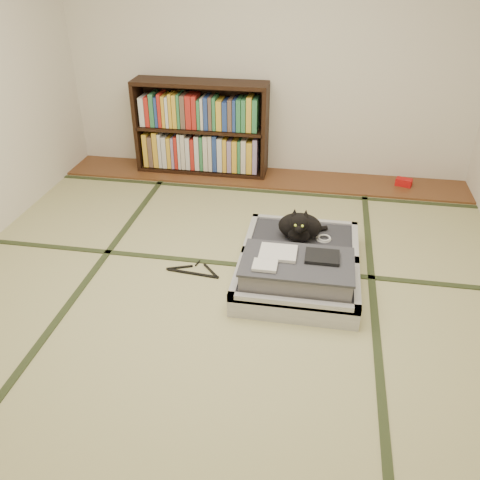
# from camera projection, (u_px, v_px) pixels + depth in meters

# --- Properties ---
(floor) EXTENTS (4.50, 4.50, 0.00)m
(floor) POSITION_uv_depth(u_px,v_px,m) (224.00, 297.00, 3.45)
(floor) COLOR #C3B982
(floor) RESTS_ON ground
(wood_strip) EXTENTS (4.00, 0.50, 0.02)m
(wood_strip) POSITION_uv_depth(u_px,v_px,m) (263.00, 178.00, 5.14)
(wood_strip) COLOR brown
(wood_strip) RESTS_ON ground
(red_item) EXTENTS (0.17, 0.13, 0.07)m
(red_item) POSITION_uv_depth(u_px,v_px,m) (404.00, 182.00, 4.94)
(red_item) COLOR red
(red_item) RESTS_ON wood_strip
(room_shell) EXTENTS (4.50, 4.50, 4.50)m
(room_shell) POSITION_uv_depth(u_px,v_px,m) (220.00, 77.00, 2.70)
(room_shell) COLOR white
(room_shell) RESTS_ON ground
(tatami_borders) EXTENTS (4.00, 4.50, 0.01)m
(tatami_borders) POSITION_uv_depth(u_px,v_px,m) (237.00, 258.00, 3.87)
(tatami_borders) COLOR #2D381E
(tatami_borders) RESTS_ON ground
(bookcase) EXTENTS (1.32, 0.30, 0.92)m
(bookcase) POSITION_uv_depth(u_px,v_px,m) (201.00, 130.00, 5.07)
(bookcase) COLOR black
(bookcase) RESTS_ON wood_strip
(suitcase) EXTENTS (0.83, 1.11, 0.33)m
(suitcase) POSITION_uv_depth(u_px,v_px,m) (298.00, 266.00, 3.57)
(suitcase) COLOR silver
(suitcase) RESTS_ON floor
(cat) EXTENTS (0.37, 0.37, 0.30)m
(cat) POSITION_uv_depth(u_px,v_px,m) (300.00, 227.00, 3.74)
(cat) COLOR black
(cat) RESTS_ON suitcase
(cable_coil) EXTENTS (0.12, 0.12, 0.03)m
(cable_coil) POSITION_uv_depth(u_px,v_px,m) (324.00, 238.00, 3.79)
(cable_coil) COLOR white
(cable_coil) RESTS_ON suitcase
(hanger) EXTENTS (0.41, 0.20, 0.01)m
(hanger) POSITION_uv_depth(u_px,v_px,m) (194.00, 271.00, 3.71)
(hanger) COLOR black
(hanger) RESTS_ON floor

